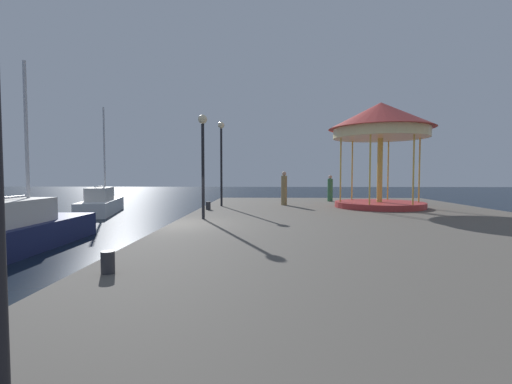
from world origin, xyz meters
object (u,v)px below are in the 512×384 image
(person_near_carousel, at_px, (330,189))
(lamp_post_mid_promenade, at_px, (203,147))
(lamp_post_far_end, at_px, (221,149))
(bollard_center, at_px, (108,262))
(carousel, at_px, (381,129))
(sailboat_navy, at_px, (11,232))
(bollard_south, at_px, (208,206))
(person_far_corner, at_px, (284,189))
(sailboat_white, at_px, (101,203))

(person_near_carousel, bearing_deg, lamp_post_mid_promenade, -125.25)
(lamp_post_far_end, relative_size, bollard_center, 11.64)
(carousel, distance_m, lamp_post_far_end, 8.61)
(sailboat_navy, distance_m, bollard_south, 8.37)
(lamp_post_far_end, relative_size, person_near_carousel, 2.72)
(bollard_center, bearing_deg, bollard_south, 90.50)
(sailboat_navy, relative_size, bollard_center, 18.44)
(person_far_corner, bearing_deg, bollard_center, -105.04)
(person_far_corner, xyz_separation_m, person_near_carousel, (3.15, 2.89, -0.11))
(bollard_center, xyz_separation_m, person_far_corner, (3.84, 14.29, 0.71))
(bollard_center, distance_m, person_near_carousel, 18.56)
(sailboat_white, bearing_deg, lamp_post_mid_promenade, -47.01)
(sailboat_navy, bearing_deg, bollard_south, 48.97)
(person_near_carousel, bearing_deg, carousel, -66.41)
(sailboat_navy, height_order, bollard_south, sailboat_navy)
(sailboat_navy, xyz_separation_m, sailboat_white, (-2.45, 11.53, 0.00))
(sailboat_white, height_order, person_near_carousel, sailboat_white)
(lamp_post_mid_promenade, bearing_deg, person_far_corner, 61.77)
(carousel, height_order, lamp_post_mid_promenade, carousel)
(bollard_south, distance_m, person_far_corner, 4.88)
(carousel, xyz_separation_m, person_far_corner, (-5.02, 1.38, -3.24))
(lamp_post_mid_promenade, bearing_deg, bollard_center, -92.42)
(bollard_south, xyz_separation_m, person_far_corner, (3.94, 2.79, 0.71))
(lamp_post_mid_promenade, relative_size, lamp_post_far_end, 0.88)
(sailboat_white, bearing_deg, sailboat_navy, -78.03)
(sailboat_white, relative_size, bollard_south, 17.91)
(carousel, bearing_deg, lamp_post_far_end, 176.40)
(carousel, distance_m, bollard_center, 16.15)
(carousel, xyz_separation_m, lamp_post_mid_promenade, (-8.53, -5.16, -1.32))
(lamp_post_mid_promenade, bearing_deg, carousel, 31.19)
(sailboat_white, distance_m, lamp_post_mid_promenade, 12.62)
(lamp_post_mid_promenade, distance_m, bollard_south, 4.60)
(lamp_post_mid_promenade, relative_size, bollard_south, 10.27)
(sailboat_navy, distance_m, sailboat_white, 11.79)
(bollard_center, bearing_deg, sailboat_navy, 137.14)
(carousel, bearing_deg, sailboat_white, 167.30)
(lamp_post_mid_promenade, distance_m, bollard_center, 8.19)
(sailboat_navy, xyz_separation_m, lamp_post_far_end, (5.92, 8.26, 3.29))
(lamp_post_mid_promenade, xyz_separation_m, person_near_carousel, (6.67, 9.43, -2.03))
(person_far_corner, distance_m, person_near_carousel, 4.28)
(carousel, distance_m, bollard_south, 9.89)
(person_far_corner, bearing_deg, sailboat_navy, -136.01)
(sailboat_white, distance_m, bollard_south, 9.51)
(lamp_post_mid_promenade, relative_size, person_far_corner, 2.12)
(sailboat_white, height_order, bollard_center, sailboat_white)
(carousel, height_order, bollard_center, carousel)
(bollard_center, relative_size, person_near_carousel, 0.23)
(sailboat_navy, distance_m, person_far_corner, 13.15)
(sailboat_white, bearing_deg, bollard_center, -64.33)
(sailboat_white, height_order, carousel, sailboat_white)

